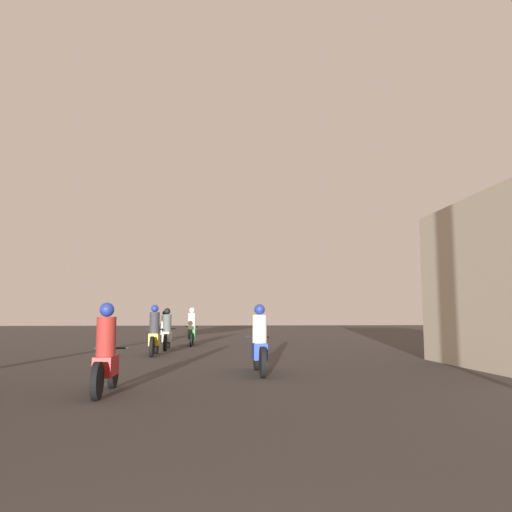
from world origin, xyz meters
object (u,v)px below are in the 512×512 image
motorcycle_red (106,357)px  motorcycle_yellow (154,335)px  motorcycle_blue (259,346)px  motorcycle_silver (164,328)px  motorcycle_white (167,333)px  motorcycle_green (192,330)px

motorcycle_red → motorcycle_yellow: (-0.08, 7.87, 0.04)m
motorcycle_red → motorcycle_blue: size_ratio=0.87×
motorcycle_blue → motorcycle_yellow: size_ratio=1.10×
motorcycle_yellow → motorcycle_silver: 9.28m
motorcycle_yellow → motorcycle_silver: size_ratio=0.99×
motorcycle_yellow → motorcycle_blue: bearing=-65.0°
motorcycle_red → motorcycle_yellow: bearing=84.2°
motorcycle_blue → motorcycle_yellow: 6.03m
motorcycle_blue → motorcycle_silver: 14.94m
motorcycle_red → motorcycle_silver: bearing=85.6°
motorcycle_white → motorcycle_red: bearing=-83.2°
motorcycle_blue → motorcycle_white: size_ratio=1.06×
motorcycle_white → motorcycle_green: motorcycle_green is taller
motorcycle_red → motorcycle_blue: bearing=36.0°
motorcycle_blue → motorcycle_white: (-2.74, 7.89, 0.00)m
motorcycle_yellow → motorcycle_white: motorcycle_yellow is taller
motorcycle_green → motorcycle_red: bearing=-103.1°
motorcycle_silver → motorcycle_blue: bearing=-67.3°
motorcycle_yellow → motorcycle_white: (0.18, 2.61, -0.03)m
motorcycle_yellow → motorcycle_silver: motorcycle_yellow is taller
motorcycle_green → motorcycle_silver: (-1.54, 4.30, -0.02)m
motorcycle_white → motorcycle_blue: bearing=-63.4°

